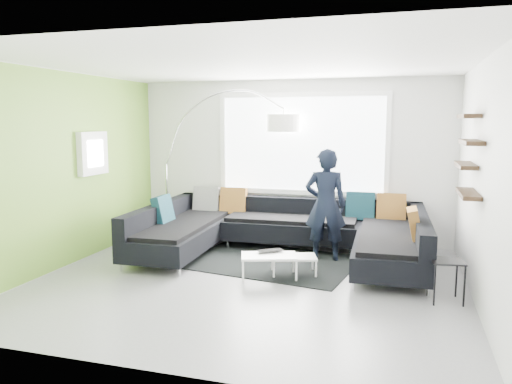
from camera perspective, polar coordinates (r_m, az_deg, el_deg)
ground at (r=6.66m, az=-0.92°, el=-10.19°), size 5.50×5.50×0.00m
room_shell at (r=6.52m, az=-0.09°, el=5.63°), size 5.54×5.04×2.82m
sectional_sofa at (r=7.60m, az=2.93°, el=-4.76°), size 4.30×2.75×0.91m
rug at (r=7.54m, az=1.69°, el=-7.94°), size 2.69×2.14×0.01m
coffee_table at (r=6.85m, az=2.93°, el=-8.32°), size 1.08×0.82×0.31m
arc_lamp at (r=9.06m, az=-10.24°, el=3.06°), size 2.43×0.66×2.63m
side_table at (r=6.30m, az=20.87°, el=-9.45°), size 0.42×0.42×0.50m
person at (r=7.54m, az=7.94°, el=-1.48°), size 0.75×0.61×1.69m
laptop at (r=6.84m, az=1.79°, el=-6.86°), size 0.58×0.57×0.03m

